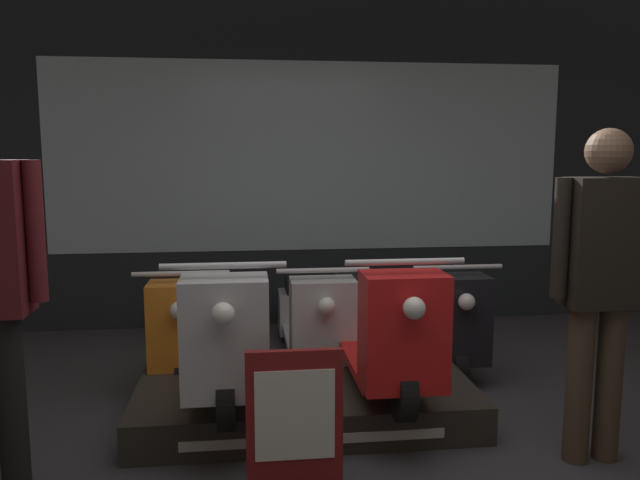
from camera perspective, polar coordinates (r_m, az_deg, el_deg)
shop_wall_back at (r=5.75m, az=-0.91°, el=8.08°), size 8.49×0.09×3.20m
display_platform at (r=3.94m, az=-1.44°, el=-14.10°), size 2.00×1.14×0.22m
scooter_display_left at (r=3.74m, az=-8.36°, el=-8.31°), size 0.61×1.67×0.85m
scooter_display_right at (r=3.82m, az=5.40°, el=-7.91°), size 0.61×1.67×0.85m
scooter_backrow_0 at (r=4.74m, az=-11.71°, el=-7.63°), size 0.61×1.67×0.85m
scooter_backrow_1 at (r=4.74m, az=-0.61°, el=-7.43°), size 0.61×1.67×0.85m
scooter_backrow_2 at (r=4.92m, az=10.04°, el=-6.99°), size 0.61×1.67×0.85m
person_right_browsing at (r=3.43m, az=24.29°, el=-2.87°), size 0.53×0.22×1.71m
price_sign_board at (r=2.98m, az=-2.33°, el=-16.45°), size 0.45×0.04×0.71m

